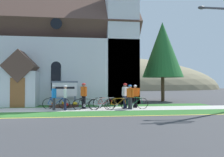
{
  "coord_description": "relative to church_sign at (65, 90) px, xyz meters",
  "views": [
    {
      "loc": [
        3.72,
        -13.21,
        1.63
      ],
      "look_at": [
        5.73,
        2.54,
        2.05
      ],
      "focal_mm": 36.06,
      "sensor_mm": 36.0,
      "label": 1
    }
  ],
  "objects": [
    {
      "name": "ground",
      "position": [
        -2.33,
        0.06,
        -1.24
      ],
      "size": [
        140.0,
        140.0,
        0.0
      ],
      "primitive_type": "plane",
      "color": "#3D3D3F"
    },
    {
      "name": "roadside_conifer",
      "position": [
        9.07,
        3.93,
        3.79
      ],
      "size": [
        3.95,
        3.95,
        7.75
      ],
      "color": "#4C3823",
      "rests_on": "ground"
    },
    {
      "name": "flower_bed",
      "position": [
        0.01,
        -0.43,
        -1.15
      ],
      "size": [
        2.15,
        2.15,
        0.34
      ],
      "color": "#382319",
      "rests_on": "ground"
    },
    {
      "name": "bicycle_blue",
      "position": [
        2.54,
        -2.8,
        -0.87
      ],
      "size": [
        1.7,
        0.31,
        0.8
      ],
      "color": "black",
      "rests_on": "ground"
    },
    {
      "name": "church_building",
      "position": [
        -0.45,
        5.99,
        3.74
      ],
      "size": [
        14.12,
        12.34,
        14.02
      ],
      "color": "silver",
      "rests_on": "ground"
    },
    {
      "name": "church_sign",
      "position": [
        0.0,
        0.0,
        0.0
      ],
      "size": [
        1.95,
        0.24,
        1.88
      ],
      "color": "slate",
      "rests_on": "ground"
    },
    {
      "name": "distant_hill",
      "position": [
        0.46,
        59.07,
        -1.24
      ],
      "size": [
        95.82,
        47.66,
        22.55
      ],
      "primitive_type": "ellipsoid",
      "color": "#847A5B",
      "rests_on": "ground"
    },
    {
      "name": "bicycle_yellow",
      "position": [
        4.78,
        -2.35,
        -0.85
      ],
      "size": [
        1.78,
        0.49,
        0.86
      ],
      "color": "black",
      "rests_on": "ground"
    },
    {
      "name": "curb_paint_stripe",
      "position": [
        -0.76,
        -5.72,
        -1.24
      ],
      "size": [
        28.0,
        0.16,
        0.01
      ],
      "primitive_type": "cube",
      "color": "yellow",
      "rests_on": "ground"
    },
    {
      "name": "cyclist_in_yellow_jersey",
      "position": [
        -0.45,
        -2.63,
        -0.32
      ],
      "size": [
        0.35,
        0.64,
        1.59
      ],
      "color": "#2D2D33",
      "rests_on": "ground"
    },
    {
      "name": "cyclist_in_green_jersey",
      "position": [
        4.98,
        -1.8,
        -0.31
      ],
      "size": [
        0.57,
        0.44,
        1.6
      ],
      "color": "black",
      "rests_on": "ground"
    },
    {
      "name": "bicycle_orange",
      "position": [
        -0.42,
        -1.85,
        -0.87
      ],
      "size": [
        1.79,
        0.17,
        0.8
      ],
      "color": "black",
      "rests_on": "ground"
    },
    {
      "name": "grass_verge",
      "position": [
        -0.76,
        -4.48,
        -1.24
      ],
      "size": [
        32.0,
        2.19,
        0.01
      ],
      "primitive_type": "cube",
      "color": "#2D6628",
      "rests_on": "ground"
    },
    {
      "name": "sidewalk_slab",
      "position": [
        -0.76,
        -2.19,
        -1.23
      ],
      "size": [
        32.0,
        2.39,
        0.01
      ],
      "primitive_type": "cube",
      "color": "#B7B5AD",
      "rests_on": "ground"
    },
    {
      "name": "cyclist_in_orange_jersey",
      "position": [
        4.42,
        -2.72,
        -0.31
      ],
      "size": [
        0.41,
        0.64,
        1.6
      ],
      "color": "#2D2D33",
      "rests_on": "ground"
    },
    {
      "name": "bicycle_green",
      "position": [
        2.87,
        -1.72,
        -0.87
      ],
      "size": [
        1.69,
        0.4,
        0.77
      ],
      "color": "black",
      "rests_on": "ground"
    },
    {
      "name": "bicycle_silver",
      "position": [
        1.56,
        -2.6,
        -0.88
      ],
      "size": [
        1.75,
        0.18,
        0.78
      ],
      "color": "black",
      "rests_on": "ground"
    },
    {
      "name": "church_lawn",
      "position": [
        -0.76,
        0.01,
        -1.24
      ],
      "size": [
        24.0,
        2.0,
        0.01
      ],
      "primitive_type": "cube",
      "color": "#2D6628",
      "rests_on": "ground"
    },
    {
      "name": "bicycle_black",
      "position": [
        3.67,
        -2.45,
        -0.88
      ],
      "size": [
        1.7,
        0.08,
        0.77
      ],
      "color": "black",
      "rests_on": "ground"
    },
    {
      "name": "cyclist_in_white_jersey",
      "position": [
        4.21,
        -2.14,
        -0.24
      ],
      "size": [
        0.51,
        0.59,
        1.7
      ],
      "color": "#191E38",
      "rests_on": "ground"
    },
    {
      "name": "cyclist_in_red_jersey",
      "position": [
        0.26,
        -2.79,
        -0.33
      ],
      "size": [
        0.27,
        0.73,
        1.58
      ],
      "color": "#191E38",
      "rests_on": "ground"
    },
    {
      "name": "cyclist_in_blue_jersey",
      "position": [
        1.41,
        -2.03,
        -0.22
      ],
      "size": [
        0.42,
        0.64,
        1.72
      ],
      "color": "black",
      "rests_on": "ground"
    }
  ]
}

